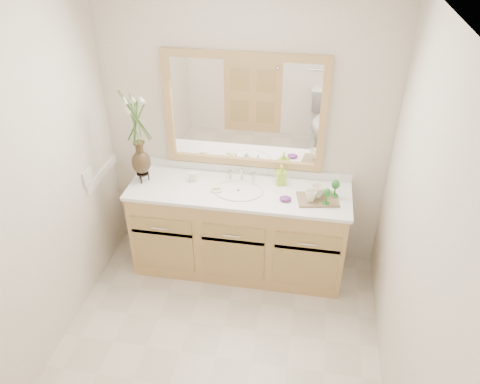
% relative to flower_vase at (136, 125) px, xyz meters
% --- Properties ---
extents(floor, '(2.60, 2.60, 0.00)m').
position_rel_flower_vase_xyz_m(floor, '(0.82, -1.01, -1.34)').
color(floor, beige).
rests_on(floor, ground).
extents(ceiling, '(2.40, 2.60, 0.02)m').
position_rel_flower_vase_xyz_m(ceiling, '(0.82, -1.01, 1.06)').
color(ceiling, white).
rests_on(ceiling, wall_back).
extents(wall_back, '(2.40, 0.02, 2.40)m').
position_rel_flower_vase_xyz_m(wall_back, '(0.82, 0.29, -0.14)').
color(wall_back, white).
rests_on(wall_back, floor).
extents(wall_left, '(0.02, 2.60, 2.40)m').
position_rel_flower_vase_xyz_m(wall_left, '(-0.38, -1.01, -0.14)').
color(wall_left, white).
rests_on(wall_left, floor).
extents(wall_right, '(0.02, 2.60, 2.40)m').
position_rel_flower_vase_xyz_m(wall_right, '(2.02, -1.01, -0.14)').
color(wall_right, white).
rests_on(wall_right, floor).
extents(vanity, '(1.80, 0.55, 0.80)m').
position_rel_flower_vase_xyz_m(vanity, '(0.82, 0.00, -0.94)').
color(vanity, tan).
rests_on(vanity, floor).
extents(counter, '(1.84, 0.57, 0.03)m').
position_rel_flower_vase_xyz_m(counter, '(0.82, 0.00, -0.53)').
color(counter, white).
rests_on(counter, vanity).
extents(sink, '(0.38, 0.34, 0.23)m').
position_rel_flower_vase_xyz_m(sink, '(0.82, -0.02, -0.57)').
color(sink, white).
rests_on(sink, counter).
extents(mirror, '(1.32, 0.04, 0.97)m').
position_rel_flower_vase_xyz_m(mirror, '(0.82, 0.26, 0.06)').
color(mirror, white).
rests_on(mirror, wall_back).
extents(switch_plate, '(0.02, 0.12, 0.12)m').
position_rel_flower_vase_xyz_m(switch_plate, '(-0.37, -0.25, -0.36)').
color(switch_plate, white).
rests_on(switch_plate, wall_left).
extents(flower_vase, '(0.18, 0.18, 0.76)m').
position_rel_flower_vase_xyz_m(flower_vase, '(0.00, 0.00, 0.00)').
color(flower_vase, black).
rests_on(flower_vase, counter).
extents(tumbler, '(0.06, 0.06, 0.08)m').
position_rel_flower_vase_xyz_m(tumbler, '(0.42, 0.07, -0.47)').
color(tumbler, white).
rests_on(tumbler, counter).
extents(soap_dish, '(0.11, 0.11, 0.04)m').
position_rel_flower_vase_xyz_m(soap_dish, '(0.64, -0.04, -0.50)').
color(soap_dish, white).
rests_on(soap_dish, counter).
extents(soap_bottle, '(0.09, 0.09, 0.16)m').
position_rel_flower_vase_xyz_m(soap_bottle, '(1.15, 0.15, -0.43)').
color(soap_bottle, '#ACE135').
rests_on(soap_bottle, counter).
extents(purple_dish, '(0.11, 0.10, 0.03)m').
position_rel_flower_vase_xyz_m(purple_dish, '(1.21, -0.10, -0.50)').
color(purple_dish, '#662674').
rests_on(purple_dish, counter).
extents(tray, '(0.35, 0.27, 0.02)m').
position_rel_flower_vase_xyz_m(tray, '(1.47, -0.05, -0.51)').
color(tray, olive).
rests_on(tray, counter).
extents(mug_left, '(0.10, 0.10, 0.09)m').
position_rel_flower_vase_xyz_m(mug_left, '(1.41, -0.09, -0.45)').
color(mug_left, white).
rests_on(mug_left, tray).
extents(mug_right, '(0.12, 0.11, 0.11)m').
position_rel_flower_vase_xyz_m(mug_right, '(1.46, -0.02, -0.44)').
color(mug_right, white).
rests_on(mug_right, tray).
extents(goblet_front, '(0.06, 0.06, 0.13)m').
position_rel_flower_vase_xyz_m(goblet_front, '(1.53, -0.10, -0.41)').
color(goblet_front, '#246E26').
rests_on(goblet_front, tray).
extents(goblet_back, '(0.07, 0.07, 0.15)m').
position_rel_flower_vase_xyz_m(goblet_back, '(1.60, 0.02, -0.40)').
color(goblet_back, '#246E26').
rests_on(goblet_back, tray).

